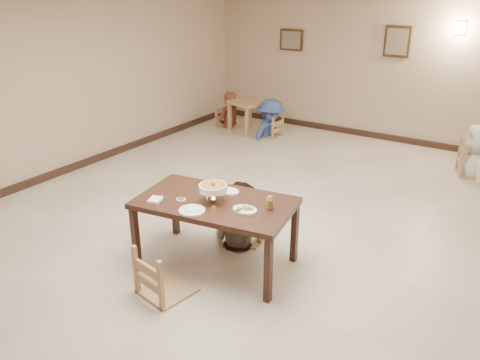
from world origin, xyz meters
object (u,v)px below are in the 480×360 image
Objects in this scene: bg_diner_a at (228,92)px; bg_chair_lr at (270,116)px; chair_near at (164,248)px; curry_warmer at (213,188)px; bg_table_left at (248,107)px; bg_diner_b at (271,99)px; chair_far at (247,205)px; bg_chair_rl at (479,144)px; drink_glass at (270,203)px; bg_chair_ll at (229,106)px; main_diner at (239,182)px; main_table at (215,207)px.

bg_chair_lr is at bearing 95.85° from bg_diner_a.
curry_warmer reaches higher than chair_near.
bg_diner_b is at bearing -2.90° from bg_table_left.
chair_far is 4.50m from bg_chair_rl.
drink_glass is 0.15× the size of bg_chair_ll.
main_diner is at bearing 30.34° from bg_chair_lr.
chair_near is 0.97× the size of bg_chair_rl.
bg_chair_lr is (-1.93, 4.66, -0.27)m from main_table.
curry_warmer reaches higher than bg_table_left.
bg_diner_b is (-1.93, 3.98, 0.34)m from chair_far.
main_table is 1.95× the size of chair_far.
chair_near is 5.70m from bg_diner_b.
drink_glass reaches higher than main_table.
bg_diner_a is at bearing 90.75° from bg_diner_b.
bg_chair_rl is at bearing 99.49° from bg_diner_a.
drink_glass is 5.19m from bg_diner_b.
bg_table_left is at bearing 94.19° from bg_diner_a.
bg_table_left is at bearing -87.26° from bg_chair_lr.
main_table is 5.32m from bg_table_left.
bg_diner_a reaches higher than bg_chair_ll.
bg_chair_ll is 1.14m from bg_chair_lr.
bg_chair_rl reaches higher than bg_chair_ll.
bg_chair_lr is at bearing 103.59° from main_table.
bg_table_left is 0.53× the size of bg_diner_b.
bg_chair_rl is at bearing -112.20° from main_diner.
chair_near is 1.07× the size of bg_chair_ll.
bg_chair_lr is 0.83× the size of bg_chair_rl.
bg_table_left is at bearing 124.39° from drink_glass.
bg_table_left is 4.59m from bg_chair_rl.
main_diner reaches higher than chair_far.
bg_diner_b is at bearing 95.85° from bg_diner_a.
chair_near is at bearing -107.94° from main_table.
bg_table_left is at bearing -53.82° from main_diner.
main_table is 0.25m from curry_warmer.
curry_warmer is at bearing 137.62° from bg_chair_rl.
bg_chair_ll reaches higher than bg_chair_lr.
bg_chair_ll is 0.91× the size of bg_chair_rl.
chair_far is at bearing -124.73° from bg_chair_ll.
bg_chair_ll is at bearing 180.00° from bg_diner_a.
bg_diner_a is at bearing 128.61° from drink_glass.
bg_chair_ll is 0.60× the size of bg_diner_a.
bg_chair_rl reaches higher than main_table.
bg_diner_a reaches higher than bg_table_left.
bg_diner_b is at bearing -59.87° from main_diner.
bg_diner_b is (-1.82, 5.40, 0.29)m from chair_near.
drink_glass reaches higher than chair_far.
bg_diner_a is (-2.96, 5.49, 0.30)m from chair_near.
chair_far reaches higher than bg_table_left.
bg_table_left is 0.53× the size of bg_diner_a.
chair_near reaches higher than bg_chair_lr.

